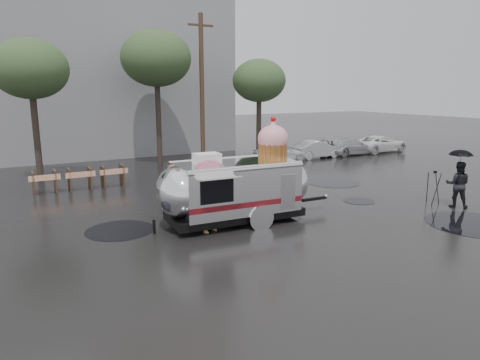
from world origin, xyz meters
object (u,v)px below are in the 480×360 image
airstream_trailer (237,186)px  tripod (434,185)px  person_right (458,184)px  person_left (210,203)px

airstream_trailer → tripod: 8.27m
person_right → airstream_trailer: bearing=36.2°
airstream_trailer → person_left: 1.40m
airstream_trailer → person_right: size_ratio=3.78×
person_left → tripod: person_left is taller
person_right → tripod: 0.86m
airstream_trailer → person_left: bearing=-155.7°
airstream_trailer → person_right: (8.47, -2.48, -0.39)m
person_left → airstream_trailer: bearing=4.9°
airstream_trailer → person_right: airstream_trailer is taller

